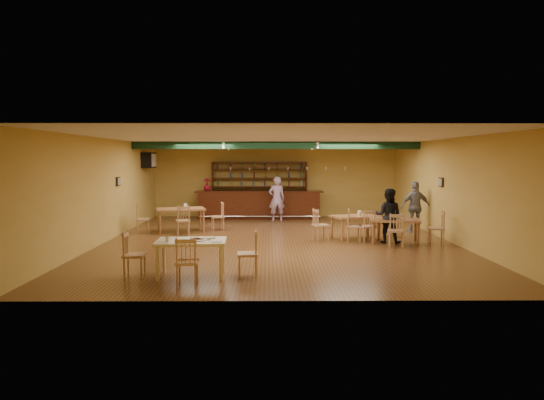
{
  "coord_description": "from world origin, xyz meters",
  "views": [
    {
      "loc": [
        -0.28,
        -13.96,
        2.42
      ],
      "look_at": [
        -0.16,
        0.6,
        1.15
      ],
      "focal_mm": 31.58,
      "sensor_mm": 36.0,
      "label": 1
    }
  ],
  "objects_px": {
    "patron_bar": "(277,199)",
    "patron_right_a": "(388,216)",
    "near_table": "(191,258)",
    "dining_table_a": "(181,220)",
    "bar_counter": "(259,205)",
    "dining_table_b": "(355,227)",
    "dining_table_d": "(395,231)"
  },
  "relations": [
    {
      "from": "bar_counter",
      "to": "patron_right_a",
      "type": "bearing_deg",
      "value": -55.69
    },
    {
      "from": "bar_counter",
      "to": "dining_table_b",
      "type": "xyz_separation_m",
      "value": [
        3.0,
        -4.76,
        -0.22
      ]
    },
    {
      "from": "bar_counter",
      "to": "patron_bar",
      "type": "distance_m",
      "value": 1.11
    },
    {
      "from": "dining_table_a",
      "to": "patron_right_a",
      "type": "xyz_separation_m",
      "value": [
        6.33,
        -2.18,
        0.4
      ]
    },
    {
      "from": "near_table",
      "to": "patron_right_a",
      "type": "xyz_separation_m",
      "value": [
        5.01,
        3.87,
        0.41
      ]
    },
    {
      "from": "dining_table_a",
      "to": "dining_table_d",
      "type": "relative_size",
      "value": 1.12
    },
    {
      "from": "bar_counter",
      "to": "patron_bar",
      "type": "xyz_separation_m",
      "value": [
        0.69,
        -0.83,
        0.3
      ]
    },
    {
      "from": "patron_right_a",
      "to": "dining_table_b",
      "type": "bearing_deg",
      "value": -21.68
    },
    {
      "from": "bar_counter",
      "to": "patron_right_a",
      "type": "xyz_separation_m",
      "value": [
        3.8,
        -5.56,
        0.22
      ]
    },
    {
      "from": "bar_counter",
      "to": "patron_bar",
      "type": "bearing_deg",
      "value": -50.26
    },
    {
      "from": "patron_bar",
      "to": "patron_right_a",
      "type": "bearing_deg",
      "value": 113.67
    },
    {
      "from": "dining_table_a",
      "to": "patron_right_a",
      "type": "bearing_deg",
      "value": -34.6
    },
    {
      "from": "dining_table_b",
      "to": "patron_bar",
      "type": "distance_m",
      "value": 4.59
    },
    {
      "from": "dining_table_b",
      "to": "patron_bar",
      "type": "bearing_deg",
      "value": 101.42
    },
    {
      "from": "patron_right_a",
      "to": "dining_table_a",
      "type": "bearing_deg",
      "value": 4.35
    },
    {
      "from": "dining_table_b",
      "to": "patron_right_a",
      "type": "height_order",
      "value": "patron_right_a"
    },
    {
      "from": "patron_right_a",
      "to": "bar_counter",
      "type": "bearing_deg",
      "value": -32.37
    },
    {
      "from": "dining_table_b",
      "to": "dining_table_d",
      "type": "relative_size",
      "value": 1.0
    },
    {
      "from": "patron_bar",
      "to": "bar_counter",
      "type": "bearing_deg",
      "value": -59.88
    },
    {
      "from": "dining_table_d",
      "to": "patron_bar",
      "type": "bearing_deg",
      "value": 135.95
    },
    {
      "from": "dining_table_a",
      "to": "patron_right_a",
      "type": "height_order",
      "value": "patron_right_a"
    },
    {
      "from": "dining_table_a",
      "to": "near_table",
      "type": "bearing_deg",
      "value": -93.35
    },
    {
      "from": "near_table",
      "to": "dining_table_a",
      "type": "bearing_deg",
      "value": 99.63
    },
    {
      "from": "patron_bar",
      "to": "dining_table_a",
      "type": "bearing_deg",
      "value": 28.9
    },
    {
      "from": "dining_table_a",
      "to": "near_table",
      "type": "relative_size",
      "value": 1.1
    },
    {
      "from": "dining_table_d",
      "to": "near_table",
      "type": "distance_m",
      "value": 6.47
    },
    {
      "from": "bar_counter",
      "to": "dining_table_d",
      "type": "bearing_deg",
      "value": -54.49
    },
    {
      "from": "bar_counter",
      "to": "dining_table_a",
      "type": "xyz_separation_m",
      "value": [
        -2.53,
        -3.39,
        -0.18
      ]
    },
    {
      "from": "dining_table_b",
      "to": "patron_right_a",
      "type": "bearing_deg",
      "value": -63.98
    },
    {
      "from": "bar_counter",
      "to": "dining_table_b",
      "type": "height_order",
      "value": "bar_counter"
    },
    {
      "from": "dining_table_a",
      "to": "dining_table_d",
      "type": "xyz_separation_m",
      "value": [
        6.52,
        -2.19,
        -0.04
      ]
    },
    {
      "from": "dining_table_a",
      "to": "patron_bar",
      "type": "xyz_separation_m",
      "value": [
        3.22,
        2.56,
        0.48
      ]
    }
  ]
}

